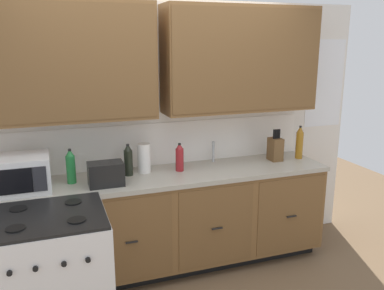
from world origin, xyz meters
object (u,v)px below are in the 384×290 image
(knife_block, at_px, (275,149))
(bottle_red, at_px, (180,157))
(bottle_dark, at_px, (128,160))
(toaster, at_px, (106,174))
(bottle_green, at_px, (71,167))
(stove_range, at_px, (53,279))
(microwave, at_px, (17,174))
(bottle_amber, at_px, (299,143))
(paper_towel_roll, at_px, (144,158))

(knife_block, distance_m, bottle_red, 0.98)
(bottle_dark, bearing_deg, toaster, -138.72)
(bottle_green, height_order, bottle_red, bottle_green)
(stove_range, height_order, microwave, microwave)
(microwave, bearing_deg, bottle_green, 9.14)
(toaster, xyz_separation_m, bottle_red, (0.68, 0.17, 0.03))
(knife_block, distance_m, bottle_dark, 1.44)
(toaster, height_order, bottle_dark, bottle_dark)
(stove_range, height_order, bottle_amber, bottle_amber)
(stove_range, relative_size, bottle_red, 3.73)
(microwave, bearing_deg, stove_range, -71.88)
(stove_range, relative_size, knife_block, 3.06)
(bottle_red, bearing_deg, paper_towel_roll, 167.83)
(bottle_amber, height_order, bottle_red, bottle_amber)
(paper_towel_roll, bearing_deg, stove_range, -138.04)
(bottle_red, bearing_deg, bottle_green, -179.02)
(microwave, bearing_deg, paper_towel_roll, 8.14)
(paper_towel_roll, height_order, bottle_dark, bottle_dark)
(stove_range, height_order, toaster, toaster)
(toaster, bearing_deg, bottle_amber, 4.61)
(stove_range, bearing_deg, toaster, 48.06)
(toaster, distance_m, bottle_dark, 0.30)
(toaster, xyz_separation_m, bottle_dark, (0.22, 0.19, 0.04))
(microwave, distance_m, toaster, 0.66)
(stove_range, height_order, bottle_dark, bottle_dark)
(microwave, relative_size, bottle_dark, 1.72)
(bottle_dark, xyz_separation_m, bottle_green, (-0.48, -0.04, 0.00))
(stove_range, xyz_separation_m, bottle_green, (0.20, 0.66, 0.59))
(knife_block, bearing_deg, paper_towel_roll, 177.46)
(paper_towel_roll, bearing_deg, bottle_green, -172.50)
(toaster, distance_m, knife_block, 1.67)
(stove_range, distance_m, paper_towel_roll, 1.26)
(stove_range, height_order, bottle_red, bottle_red)
(bottle_amber, height_order, bottle_green, bottle_amber)
(paper_towel_roll, distance_m, bottle_amber, 1.55)
(toaster, bearing_deg, stove_range, -131.94)
(bottle_amber, distance_m, bottle_dark, 1.70)
(knife_block, distance_m, bottle_amber, 0.26)
(microwave, xyz_separation_m, bottle_red, (1.33, 0.08, -0.02))
(paper_towel_roll, distance_m, bottle_dark, 0.15)
(microwave, height_order, bottle_amber, bottle_amber)
(bottle_green, relative_size, bottle_red, 1.13)
(bottle_dark, bearing_deg, bottle_green, -174.75)
(paper_towel_roll, relative_size, bottle_amber, 0.79)
(stove_range, relative_size, paper_towel_roll, 3.65)
(bottle_amber, distance_m, bottle_red, 1.24)
(knife_block, bearing_deg, bottle_amber, -4.50)
(microwave, height_order, paper_towel_roll, microwave)
(bottle_dark, distance_m, bottle_green, 0.48)
(toaster, bearing_deg, knife_block, 6.02)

